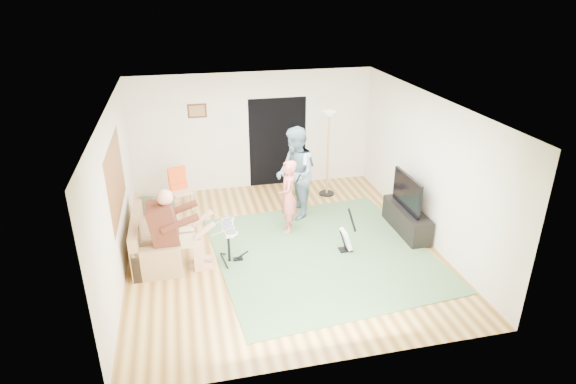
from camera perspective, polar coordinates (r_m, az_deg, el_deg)
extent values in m
plane|color=brown|center=(8.96, -0.72, -6.57)|extent=(6.00, 6.00, 0.00)
plane|color=white|center=(7.94, -0.83, 10.47)|extent=(6.00, 6.00, 0.00)
plane|color=brown|center=(8.39, -19.74, 1.52)|extent=(0.00, 2.05, 2.05)
plane|color=black|center=(11.31, -1.23, 5.92)|extent=(2.10, 0.00, 2.10)
cube|color=#3F2314|center=(10.87, -10.73, 9.43)|extent=(0.42, 0.03, 0.32)
cube|color=#466C42|center=(8.80, 4.13, -7.19)|extent=(4.04, 4.14, 0.02)
cube|color=#A17C50|center=(9.07, -15.05, -5.65)|extent=(0.80, 1.60, 0.39)
cube|color=#A17C50|center=(9.00, -17.33, -4.71)|extent=(0.15, 1.97, 0.80)
cube|color=#A17C50|center=(9.82, -15.01, -2.70)|extent=(0.80, 0.19, 0.56)
cube|color=#A17C50|center=(8.25, -15.21, -8.15)|extent=(0.80, 0.19, 0.56)
cube|color=#532417|center=(8.16, -14.58, -3.57)|extent=(0.41, 0.53, 0.68)
sphere|color=tan|center=(7.97, -14.40, -0.64)|extent=(0.27, 0.27, 0.27)
cylinder|color=black|center=(8.43, -7.04, -6.15)|extent=(0.05, 0.05, 0.66)
cube|color=white|center=(8.27, -7.15, -4.25)|extent=(0.13, 0.66, 0.04)
imported|color=#D6615D|center=(9.21, 0.00, -0.57)|extent=(0.46, 0.60, 1.46)
imported|color=slate|center=(9.72, 0.89, 2.21)|extent=(0.73, 0.93, 1.90)
cube|color=black|center=(8.91, 6.80, -6.84)|extent=(0.23, 0.19, 0.03)
cube|color=silver|center=(8.79, 6.87, -5.55)|extent=(0.18, 0.28, 0.37)
cylinder|color=black|center=(8.65, 7.60, -3.33)|extent=(0.19, 0.04, 0.48)
cylinder|color=black|center=(11.14, 4.60, -0.16)|extent=(0.35, 0.35, 0.03)
cylinder|color=#B17F4B|center=(10.79, 4.76, 4.35)|extent=(0.05, 0.05, 1.85)
cone|color=white|center=(10.51, 4.94, 9.20)|extent=(0.31, 0.31, 0.12)
cube|color=#D0B187|center=(10.41, -12.53, -0.02)|extent=(0.50, 0.50, 0.04)
cube|color=#FF5C1A|center=(10.46, -12.71, 1.92)|extent=(0.38, 0.19, 0.39)
cube|color=black|center=(9.66, 13.86, -3.23)|extent=(0.40, 1.40, 0.50)
cube|color=black|center=(9.39, 13.94, -0.01)|extent=(0.06, 1.07, 0.66)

